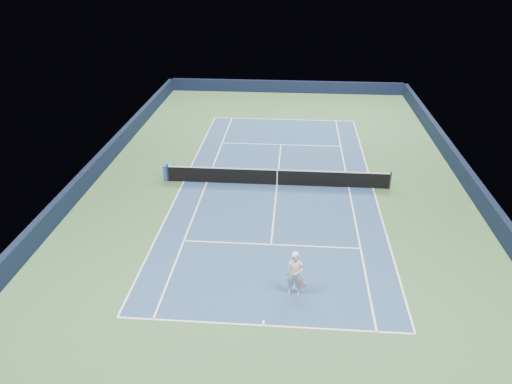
{
  "coord_description": "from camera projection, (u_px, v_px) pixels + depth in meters",
  "views": [
    {
      "loc": [
        0.88,
        -25.99,
        12.62
      ],
      "look_at": [
        -0.98,
        -3.0,
        1.0
      ],
      "focal_mm": 35.0,
      "sensor_mm": 36.0,
      "label": 1
    }
  ],
  "objects": [
    {
      "name": "tennis_player",
      "position": [
        295.0,
        274.0,
        19.53
      ],
      "size": [
        0.85,
        1.28,
        1.92
      ],
      "color": "silver",
      "rests_on": "ground"
    },
    {
      "name": "service_line_far",
      "position": [
        281.0,
        145.0,
        34.57
      ],
      "size": [
        8.23,
        0.08,
        0.0
      ],
      "primitive_type": "cube",
      "color": "white",
      "rests_on": "ground"
    },
    {
      "name": "wall_right",
      "position": [
        471.0,
        183.0,
        27.85
      ],
      "size": [
        0.35,
        40.0,
        1.1
      ],
      "primitive_type": "cube",
      "color": "black",
      "rests_on": "ground"
    },
    {
      "name": "center_mark_far",
      "position": [
        283.0,
        120.0,
        39.32
      ],
      "size": [
        0.08,
        0.3,
        0.0
      ],
      "primitive_type": "cube",
      "color": "white",
      "rests_on": "ground"
    },
    {
      "name": "ground",
      "position": [
        277.0,
        185.0,
        28.88
      ],
      "size": [
        40.0,
        40.0,
        0.0
      ],
      "primitive_type": "plane",
      "color": "#335931",
      "rests_on": "ground"
    },
    {
      "name": "wall_left",
      "position": [
        94.0,
        170.0,
        29.41
      ],
      "size": [
        0.35,
        40.0,
        1.1
      ],
      "primitive_type": "cube",
      "color": "black",
      "rests_on": "ground"
    },
    {
      "name": "sponsor_cube",
      "position": [
        169.0,
        172.0,
        29.37
      ],
      "size": [
        0.61,
        0.52,
        0.92
      ],
      "color": "#1D45B3",
      "rests_on": "ground"
    },
    {
      "name": "court_surface",
      "position": [
        277.0,
        185.0,
        28.87
      ],
      "size": [
        10.97,
        23.77,
        0.01
      ],
      "primitive_type": "cube",
      "color": "navy",
      "rests_on": "ground"
    },
    {
      "name": "wall_far",
      "position": [
        286.0,
        87.0,
        46.28
      ],
      "size": [
        22.0,
        0.35,
        1.1
      ],
      "primitive_type": "cube",
      "color": "black",
      "rests_on": "ground"
    },
    {
      "name": "sideline_singles_left",
      "position": [
        207.0,
        182.0,
        29.17
      ],
      "size": [
        0.08,
        23.77,
        0.0
      ],
      "primitive_type": "cube",
      "color": "white",
      "rests_on": "ground"
    },
    {
      "name": "sideline_doubles_right",
      "position": [
        373.0,
        188.0,
        28.48
      ],
      "size": [
        0.08,
        23.77,
        0.0
      ],
      "primitive_type": "cube",
      "color": "white",
      "rests_on": "ground"
    },
    {
      "name": "service_line_near",
      "position": [
        271.0,
        245.0,
        23.17
      ],
      "size": [
        8.23,
        0.08,
        0.0
      ],
      "primitive_type": "cube",
      "color": "white",
      "rests_on": "ground"
    },
    {
      "name": "center_service_line",
      "position": [
        277.0,
        185.0,
        28.87
      ],
      "size": [
        0.08,
        12.8,
        0.0
      ],
      "primitive_type": "cube",
      "color": "white",
      "rests_on": "ground"
    },
    {
      "name": "baseline_far",
      "position": [
        283.0,
        119.0,
        39.45
      ],
      "size": [
        10.97,
        0.08,
        0.0
      ],
      "primitive_type": "cube",
      "color": "white",
      "rests_on": "ground"
    },
    {
      "name": "center_mark_near",
      "position": [
        263.0,
        323.0,
        18.42
      ],
      "size": [
        0.08,
        0.3,
        0.0
      ],
      "primitive_type": "cube",
      "color": "white",
      "rests_on": "ground"
    },
    {
      "name": "sideline_doubles_left",
      "position": [
        184.0,
        181.0,
        29.27
      ],
      "size": [
        0.08,
        23.77,
        0.0
      ],
      "primitive_type": "cube",
      "color": "white",
      "rests_on": "ground"
    },
    {
      "name": "sideline_singles_right",
      "position": [
        349.0,
        187.0,
        28.58
      ],
      "size": [
        0.08,
        23.77,
        0.0
      ],
      "primitive_type": "cube",
      "color": "white",
      "rests_on": "ground"
    },
    {
      "name": "tennis_net",
      "position": [
        277.0,
        177.0,
        28.65
      ],
      "size": [
        12.9,
        0.1,
        1.07
      ],
      "color": "black",
      "rests_on": "ground"
    },
    {
      "name": "baseline_near",
      "position": [
        263.0,
        325.0,
        18.29
      ],
      "size": [
        10.97,
        0.08,
        0.0
      ],
      "primitive_type": "cube",
      "color": "white",
      "rests_on": "ground"
    }
  ]
}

